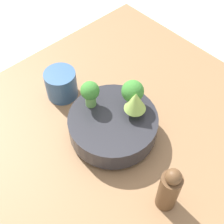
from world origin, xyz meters
TOP-DOWN VIEW (x-y plane):
  - ground_plane at (0.00, 0.00)m, footprint 6.00×6.00m
  - table at (0.00, 0.00)m, footprint 0.90×0.80m
  - bowl at (0.01, 0.00)m, footprint 0.22×0.22m
  - broccoli_floret_right at (0.08, 0.00)m, footprint 0.06×0.06m
  - romanesco_piece_near at (0.06, -0.03)m, footprint 0.05×0.05m
  - broccoli_floret_back at (0.00, 0.07)m, footprint 0.05×0.05m
  - cup at (0.00, 0.20)m, footprint 0.09×0.09m
  - pepper_mill at (-0.03, -0.21)m, footprint 0.04×0.04m

SIDE VIEW (x-z plane):
  - ground_plane at x=0.00m, z-range 0.00..0.00m
  - table at x=0.00m, z-range 0.00..0.05m
  - bowl at x=0.01m, z-range 0.05..0.12m
  - cup at x=0.00m, z-range 0.05..0.13m
  - pepper_mill at x=-0.03m, z-range 0.04..0.18m
  - broccoli_floret_back at x=0.00m, z-range 0.12..0.20m
  - broccoli_floret_right at x=0.08m, z-range 0.12..0.20m
  - romanesco_piece_near at x=0.06m, z-range 0.12..0.20m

